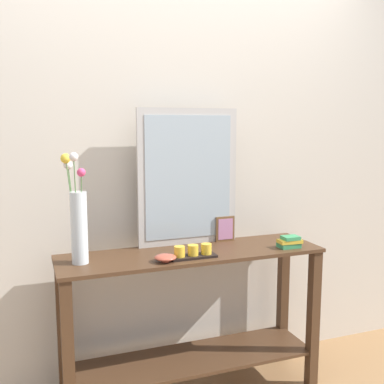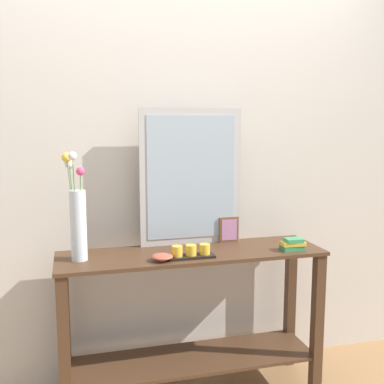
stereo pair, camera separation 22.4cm
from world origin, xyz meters
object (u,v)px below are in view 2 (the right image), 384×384
object	(u,v)px
console_table	(192,309)
picture_frame_small	(229,230)
candle_tray	(191,252)
book_stack	(293,245)
mirror_leaning	(191,177)
tall_vase_left	(77,217)
decorative_bowl	(162,257)

from	to	relation	value
console_table	picture_frame_small	size ratio (longest dim) A/B	9.76
candle_tray	picture_frame_small	world-z (taller)	picture_frame_small
candle_tray	book_stack	size ratio (longest dim) A/B	1.83
mirror_leaning	tall_vase_left	xyz separation A→B (m)	(-0.64, -0.17, -0.16)
tall_vase_left	book_stack	size ratio (longest dim) A/B	4.14
picture_frame_small	candle_tray	bearing A→B (deg)	-139.72
console_table	tall_vase_left	size ratio (longest dim) A/B	2.61
console_table	tall_vase_left	xyz separation A→B (m)	(-0.60, 0.00, 0.55)
candle_tray	tall_vase_left	bearing A→B (deg)	169.24
candle_tray	decorative_bowl	size ratio (longest dim) A/B	2.19
console_table	tall_vase_left	world-z (taller)	tall_vase_left
picture_frame_small	book_stack	bearing A→B (deg)	-42.94
tall_vase_left	book_stack	bearing A→B (deg)	-5.72
tall_vase_left	book_stack	distance (m)	1.16
decorative_bowl	console_table	bearing A→B (deg)	33.27
picture_frame_small	decorative_bowl	size ratio (longest dim) A/B	1.33
mirror_leaning	picture_frame_small	size ratio (longest dim) A/B	5.25
decorative_bowl	book_stack	xyz separation A→B (m)	(0.73, 0.01, 0.01)
tall_vase_left	candle_tray	world-z (taller)	tall_vase_left
console_table	mirror_leaning	bearing A→B (deg)	76.94
book_stack	console_table	bearing A→B (deg)	168.41
tall_vase_left	console_table	bearing A→B (deg)	-0.27
decorative_bowl	book_stack	distance (m)	0.73
console_table	decorative_bowl	bearing A→B (deg)	-146.73
mirror_leaning	candle_tray	size ratio (longest dim) A/B	3.18
candle_tray	decorative_bowl	xyz separation A→B (m)	(-0.16, -0.02, -0.01)
picture_frame_small	book_stack	xyz separation A→B (m)	(0.28, -0.26, -0.04)
mirror_leaning	tall_vase_left	world-z (taller)	mirror_leaning
mirror_leaning	decorative_bowl	xyz separation A→B (m)	(-0.23, -0.29, -0.37)
candle_tray	picture_frame_small	distance (m)	0.39
tall_vase_left	candle_tray	xyz separation A→B (m)	(0.56, -0.11, -0.19)
candle_tray	decorative_bowl	bearing A→B (deg)	-172.77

